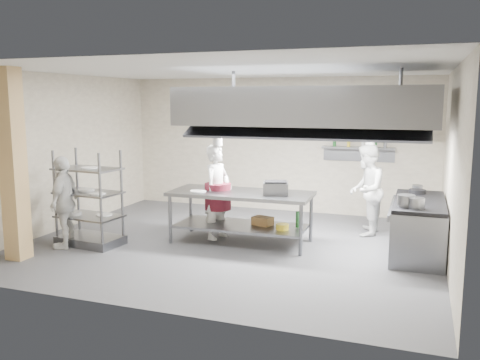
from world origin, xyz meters
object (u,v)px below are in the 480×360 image
(island, at_px, (241,217))
(chef_line, at_px, (366,190))
(chef_plating, at_px, (64,202))
(griddle, at_px, (276,188))
(chef_head, at_px, (217,192))
(pass_rack, at_px, (89,198))
(stockpot, at_px, (406,201))
(cooking_range, at_px, (418,229))

(island, bearing_deg, chef_line, 31.63)
(chef_plating, bearing_deg, chef_line, 103.94)
(griddle, bearing_deg, island, 161.96)
(griddle, bearing_deg, chef_line, 27.64)
(chef_head, bearing_deg, chef_line, -52.96)
(pass_rack, distance_m, chef_head, 2.25)
(stockpot, bearing_deg, griddle, 173.11)
(cooking_range, relative_size, chef_plating, 1.27)
(cooking_range, bearing_deg, stockpot, -107.73)
(island, distance_m, chef_head, 0.66)
(island, distance_m, pass_rack, 2.66)
(island, distance_m, chef_plating, 3.03)
(griddle, bearing_deg, chef_head, 155.65)
(island, bearing_deg, stockpot, -6.86)
(pass_rack, xyz_separation_m, chef_head, (1.93, 1.15, 0.02))
(pass_rack, bearing_deg, chef_plating, -128.81)
(cooking_range, relative_size, chef_line, 1.17)
(pass_rack, distance_m, griddle, 3.23)
(island, bearing_deg, chef_plating, -155.79)
(island, xyz_separation_m, pass_rack, (-2.44, -1.00, 0.37))
(cooking_range, height_order, chef_head, chef_head)
(island, height_order, stockpot, stockpot)
(island, height_order, chef_head, chef_head)
(chef_plating, bearing_deg, chef_head, 108.23)
(island, height_order, chef_line, chef_line)
(chef_plating, bearing_deg, griddle, 96.01)
(chef_head, xyz_separation_m, chef_plating, (-2.22, -1.43, -0.07))
(chef_line, bearing_deg, cooking_range, 46.89)
(cooking_range, distance_m, stockpot, 0.86)
(chef_head, bearing_deg, pass_rack, 133.21)
(stockpot, bearing_deg, pass_rack, -172.09)
(cooking_range, distance_m, chef_line, 1.41)
(chef_head, height_order, chef_line, chef_head)
(chef_head, xyz_separation_m, chef_line, (2.52, 1.15, -0.00))
(island, relative_size, griddle, 5.93)
(chef_head, height_order, stockpot, chef_head)
(island, height_order, cooking_range, island)
(chef_line, distance_m, chef_plating, 5.39)
(pass_rack, bearing_deg, island, 28.27)
(pass_rack, xyz_separation_m, griddle, (3.07, 0.98, 0.19))
(pass_rack, xyz_separation_m, cooking_range, (5.40, 1.34, -0.41))
(chef_line, bearing_deg, chef_plating, -59.35)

